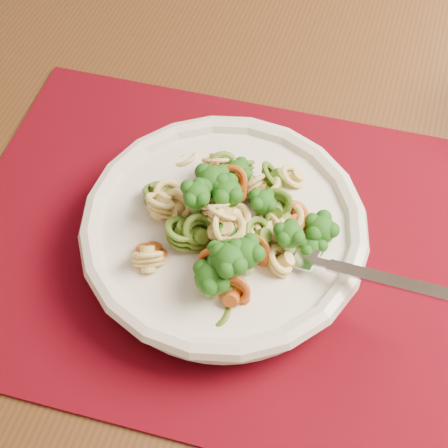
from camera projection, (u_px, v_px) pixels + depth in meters
The scene contains 5 objects.
dining_table at pixel (223, 201), 0.75m from camera, with size 1.45×1.10×0.74m.
placemat at pixel (212, 242), 0.59m from camera, with size 0.48×0.37×0.00m, color #590312.
pasta_bowl at pixel (224, 230), 0.56m from camera, with size 0.26×0.26×0.05m.
pasta_broccoli_heap at pixel (224, 220), 0.55m from camera, with size 0.22×0.22×0.06m, color #E6CA71, non-canonical shape.
fork at pixel (302, 258), 0.53m from camera, with size 0.19×0.02×0.01m, color silver, non-canonical shape.
Camera 1 is at (-0.45, -1.16, 1.24)m, focal length 50.00 mm.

